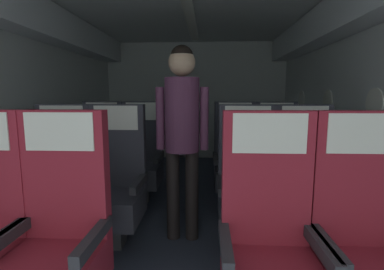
# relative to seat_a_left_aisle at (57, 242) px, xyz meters

# --- Properties ---
(ground) EXTENTS (3.63, 6.18, 0.02)m
(ground) POSITION_rel_seat_a_left_aisle_xyz_m (0.55, 1.23, -0.49)
(ground) COLOR #2D3342
(fuselage_shell) EXTENTS (3.51, 5.83, 2.25)m
(fuselage_shell) POSITION_rel_seat_a_left_aisle_xyz_m (0.55, 1.51, 1.12)
(fuselage_shell) COLOR silver
(fuselage_shell) RESTS_ON ground
(seat_a_left_aisle) EXTENTS (0.49, 0.49, 1.14)m
(seat_a_left_aisle) POSITION_rel_seat_a_left_aisle_xyz_m (0.00, 0.00, 0.00)
(seat_a_left_aisle) COLOR #38383D
(seat_a_left_aisle) RESTS_ON ground
(seat_a_right_aisle) EXTENTS (0.49, 0.49, 1.14)m
(seat_a_right_aisle) POSITION_rel_seat_a_left_aisle_xyz_m (1.54, 0.00, 0.00)
(seat_a_right_aisle) COLOR #38383D
(seat_a_right_aisle) RESTS_ON ground
(seat_a_right_window) EXTENTS (0.49, 0.49, 1.14)m
(seat_a_right_window) POSITION_rel_seat_a_left_aisle_xyz_m (1.07, -0.01, 0.00)
(seat_a_right_window) COLOR #38383D
(seat_a_right_window) RESTS_ON ground
(seat_b_left_window) EXTENTS (0.49, 0.49, 1.14)m
(seat_b_left_window) POSITION_rel_seat_a_left_aisle_xyz_m (-0.44, 0.88, 0.00)
(seat_b_left_window) COLOR #38383D
(seat_b_left_window) RESTS_ON ground
(seat_b_left_aisle) EXTENTS (0.49, 0.49, 1.14)m
(seat_b_left_aisle) POSITION_rel_seat_a_left_aisle_xyz_m (0.01, 0.88, 0.00)
(seat_b_left_aisle) COLOR #38383D
(seat_b_left_aisle) RESTS_ON ground
(seat_b_right_aisle) EXTENTS (0.49, 0.49, 1.14)m
(seat_b_right_aisle) POSITION_rel_seat_a_left_aisle_xyz_m (1.55, 0.90, 0.00)
(seat_b_right_aisle) COLOR #38383D
(seat_b_right_aisle) RESTS_ON ground
(seat_b_right_window) EXTENTS (0.49, 0.49, 1.14)m
(seat_b_right_window) POSITION_rel_seat_a_left_aisle_xyz_m (1.09, 0.88, 0.00)
(seat_b_right_window) COLOR #38383D
(seat_b_right_window) RESTS_ON ground
(seat_c_left_window) EXTENTS (0.49, 0.49, 1.14)m
(seat_c_left_window) POSITION_rel_seat_a_left_aisle_xyz_m (-0.45, 1.80, 0.00)
(seat_c_left_window) COLOR #38383D
(seat_c_left_window) RESTS_ON ground
(seat_c_left_aisle) EXTENTS (0.49, 0.49, 1.14)m
(seat_c_left_aisle) POSITION_rel_seat_a_left_aisle_xyz_m (0.02, 1.80, 0.00)
(seat_c_left_aisle) COLOR #38383D
(seat_c_left_aisle) RESTS_ON ground
(seat_c_right_aisle) EXTENTS (0.49, 0.49, 1.14)m
(seat_c_right_aisle) POSITION_rel_seat_a_left_aisle_xyz_m (1.54, 1.80, 0.00)
(seat_c_right_aisle) COLOR #38383D
(seat_c_right_aisle) RESTS_ON ground
(seat_c_right_window) EXTENTS (0.49, 0.49, 1.14)m
(seat_c_right_window) POSITION_rel_seat_a_left_aisle_xyz_m (1.08, 1.79, 0.00)
(seat_c_right_window) COLOR #38383D
(seat_c_right_window) RESTS_ON ground
(flight_attendant) EXTENTS (0.43, 0.28, 1.61)m
(flight_attendant) POSITION_rel_seat_a_left_aisle_xyz_m (0.56, 0.97, 0.52)
(flight_attendant) COLOR black
(flight_attendant) RESTS_ON ground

